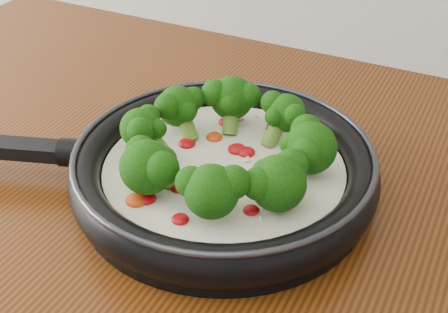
% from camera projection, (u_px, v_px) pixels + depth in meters
% --- Properties ---
extents(skillet, '(0.59, 0.46, 0.10)m').
position_uv_depth(skillet, '(222.00, 166.00, 0.69)').
color(skillet, black).
rests_on(skillet, counter).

